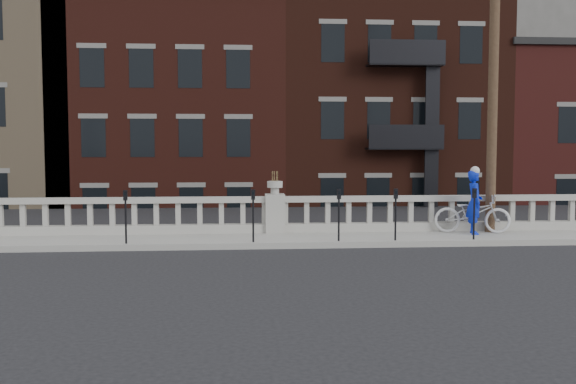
% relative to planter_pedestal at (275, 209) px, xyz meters
% --- Properties ---
extents(ground, '(120.00, 120.00, 0.00)m').
position_rel_planter_pedestal_xyz_m(ground, '(0.00, -3.95, -0.83)').
color(ground, black).
rests_on(ground, ground).
extents(sidewalk, '(32.00, 2.20, 0.15)m').
position_rel_planter_pedestal_xyz_m(sidewalk, '(0.00, -0.95, -0.76)').
color(sidewalk, '#9C9A91').
rests_on(sidewalk, ground).
extents(balustrade, '(28.00, 0.34, 1.03)m').
position_rel_planter_pedestal_xyz_m(balustrade, '(0.00, 0.00, -0.19)').
color(balustrade, '#9C9A91').
rests_on(balustrade, sidewalk).
extents(planter_pedestal, '(0.55, 0.55, 1.76)m').
position_rel_planter_pedestal_xyz_m(planter_pedestal, '(0.00, 0.00, 0.00)').
color(planter_pedestal, '#9C9A91').
rests_on(planter_pedestal, sidewalk).
extents(lower_level, '(80.00, 44.00, 20.80)m').
position_rel_planter_pedestal_xyz_m(lower_level, '(0.56, 19.09, 1.80)').
color(lower_level, '#605E59').
rests_on(lower_level, ground).
extents(utility_pole, '(1.60, 0.28, 10.00)m').
position_rel_planter_pedestal_xyz_m(utility_pole, '(6.20, -0.35, 4.41)').
color(utility_pole, '#422D1E').
rests_on(utility_pole, sidewalk).
extents(parking_meter_a, '(0.10, 0.09, 1.36)m').
position_rel_planter_pedestal_xyz_m(parking_meter_a, '(-3.89, -1.80, 0.17)').
color(parking_meter_a, black).
rests_on(parking_meter_a, sidewalk).
extents(parking_meter_b, '(0.10, 0.09, 1.36)m').
position_rel_planter_pedestal_xyz_m(parking_meter_b, '(-0.67, -1.80, 0.17)').
color(parking_meter_b, black).
rests_on(parking_meter_b, sidewalk).
extents(parking_meter_c, '(0.10, 0.09, 1.36)m').
position_rel_planter_pedestal_xyz_m(parking_meter_c, '(1.56, -1.80, 0.17)').
color(parking_meter_c, black).
rests_on(parking_meter_c, sidewalk).
extents(parking_meter_d, '(0.10, 0.09, 1.36)m').
position_rel_planter_pedestal_xyz_m(parking_meter_d, '(3.06, -1.80, 0.17)').
color(parking_meter_d, black).
rests_on(parking_meter_d, sidewalk).
extents(parking_meter_e, '(0.10, 0.09, 1.36)m').
position_rel_planter_pedestal_xyz_m(parking_meter_e, '(5.17, -1.80, 0.17)').
color(parking_meter_e, black).
rests_on(parking_meter_e, sidewalk).
extents(bicycle, '(2.22, 1.17, 1.11)m').
position_rel_planter_pedestal_xyz_m(bicycle, '(5.61, -0.52, -0.12)').
color(bicycle, silver).
rests_on(bicycle, sidewalk).
extents(cyclist, '(0.53, 0.72, 1.80)m').
position_rel_planter_pedestal_xyz_m(cyclist, '(5.56, -0.78, 0.22)').
color(cyclist, '#0D25CC').
rests_on(cyclist, sidewalk).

